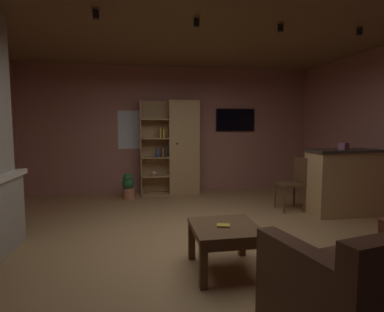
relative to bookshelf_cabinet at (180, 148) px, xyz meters
The scene contains 16 objects.
floor 3.03m from the bookshelf_cabinet, 93.07° to the right, with size 6.35×6.20×0.02m, color #A37A4C.
wall_back 0.49m from the bookshelf_cabinet, 119.27° to the left, with size 6.47×0.06×2.74m, color #AD7060.
ceiling 3.36m from the bookshelf_cabinet, 93.07° to the right, with size 6.35×6.20×0.02m, color brown.
window_pane_back 1.06m from the bookshelf_cabinet, 165.95° to the left, with size 0.69×0.01×0.82m, color white.
bookshelf_cabinet is the anchor object (origin of this frame).
kitchen_bar_counter 3.31m from the bookshelf_cabinet, 38.37° to the right, with size 1.42×0.57×1.08m.
tissue_box 3.17m from the bookshelf_cabinet, 40.89° to the right, with size 0.12×0.12×0.11m, color #995972.
coffee_table 3.66m from the bookshelf_cabinet, 90.25° to the right, with size 0.65×0.70×0.46m.
table_book_0 3.67m from the bookshelf_cabinet, 90.66° to the right, with size 0.13×0.09×0.02m, color gold.
dining_chair 2.48m from the bookshelf_cabinet, 43.05° to the right, with size 0.43×0.43×0.92m.
potted_floor_plant 1.35m from the bookshelf_cabinet, 162.83° to the right, with size 0.25×0.26×0.52m.
wall_mounted_tv 1.46m from the bookshelf_cabinet, ahead, with size 0.90×0.06×0.51m.
track_light_spot_1 3.55m from the bookshelf_cabinet, 114.50° to the right, with size 0.07×0.07×0.09m, color black.
track_light_spot_2 3.25m from the bookshelf_cabinet, 93.11° to the right, with size 0.07×0.07×0.09m, color black.
track_light_spot_3 3.37m from the bookshelf_cabinet, 71.77° to the right, with size 0.07×0.07×0.09m, color black.
track_light_spot_4 3.84m from the bookshelf_cabinet, 54.78° to the right, with size 0.07×0.07×0.09m, color black.
Camera 1 is at (-0.69, -3.57, 1.44)m, focal length 28.19 mm.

